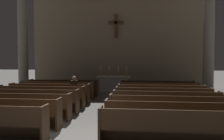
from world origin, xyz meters
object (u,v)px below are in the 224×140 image
Objects in this scene: pew_right_row_5 at (163,99)px; altar at (114,83)px; pew_right_row_7 at (159,92)px; pew_right_row_2 at (174,117)px; pew_left_row_5 at (40,96)px; candlestick_outer_right at (127,73)px; column_left_second at (23,35)px; lone_worshipper at (75,89)px; pew_left_row_6 at (49,93)px; pew_left_row_8 at (63,88)px; pew_right_row_6 at (161,95)px; pew_left_row_3 at (15,106)px; pew_left_row_7 at (57,90)px; pew_right_row_8 at (158,89)px; pew_right_row_3 at (170,109)px; pew_right_row_1 at (181,128)px; column_right_second at (209,33)px; pew_right_row_4 at (166,103)px; candlestick_inner_right at (118,73)px; candlestick_inner_left at (109,73)px; candlestick_outer_left at (101,73)px; pew_left_row_4 at (29,101)px.

pew_right_row_5 is 6.18m from altar.
pew_right_row_2 is at bearing -90.00° from pew_right_row_7.
candlestick_outer_right is at bearing 57.63° from pew_left_row_5.
column_left_second reaches higher than lone_worshipper.
pew_left_row_6 is 6.01× the size of candlestick_outer_right.
pew_right_row_6 is (5.36, -2.17, 0.00)m from pew_left_row_8.
pew_left_row_3 is 1.00× the size of pew_left_row_7.
pew_left_row_7 and pew_right_row_8 have the same top height.
pew_left_row_6 and pew_right_row_3 have the same top height.
pew_right_row_1 is 9.79m from column_right_second.
pew_right_row_4 is at bearing -90.00° from pew_right_row_8.
pew_left_row_8 is 0.53× the size of column_left_second.
candlestick_inner_right is at bearing 61.85° from pew_left_row_5.
candlestick_inner_left reaches higher than pew_right_row_2.
pew_right_row_4 is 1.00× the size of pew_right_row_6.
altar is at bearing 64.30° from pew_left_row_5.
pew_left_row_5 is 6.27m from pew_right_row_8.
pew_left_row_5 is 2.17m from pew_left_row_7.
pew_left_row_5 is 1.00× the size of pew_right_row_3.
candlestick_outer_left reaches higher than pew_left_row_7.
candlestick_inner_left reaches higher than pew_right_row_7.
column_right_second is (3.00, 6.59, 3.17)m from pew_right_row_3.
column_right_second is at bearing -10.88° from candlestick_inner_left.
pew_right_row_5 is 5.91m from candlestick_outer_right.
column_left_second is (-8.36, 4.42, 3.17)m from pew_right_row_5.
pew_right_row_3 and pew_right_row_8 have the same top height.
pew_left_row_4 is 1.00× the size of pew_right_row_4.
pew_right_row_2 is 9.53m from candlestick_outer_left.
pew_right_row_7 is 4.96m from candlestick_outer_left.
pew_left_row_4 is 1.81× the size of altar.
pew_right_row_4 is at bearing -39.00° from pew_left_row_8.
pew_left_row_5 and pew_right_row_3 have the same top height.
candlestick_outer_right is (-1.83, 7.74, 0.74)m from pew_right_row_3.
candlestick_outer_right reaches higher than pew_right_row_6.
pew_left_row_7 is 1.00× the size of pew_right_row_2.
pew_left_row_8 is (0.00, 2.17, 0.00)m from pew_left_row_6.
pew_right_row_1 is at bearing -54.79° from pew_left_row_8.
pew_right_row_2 is at bearing -90.00° from pew_right_row_5.
pew_right_row_8 is 3.54m from altar.
candlestick_outer_right is at bearing 0.00° from candlestick_inner_left.
pew_left_row_3 is 1.00× the size of pew_left_row_6.
pew_left_row_7 is 1.00× the size of pew_right_row_8.
column_right_second is (8.36, 2.25, 3.17)m from pew_left_row_7.
pew_left_row_5 and pew_left_row_6 have the same top height.
column_right_second is 5.65× the size of lone_worshipper.
pew_right_row_1 is at bearing -74.87° from altar.
pew_left_row_6 is 1.00× the size of pew_right_row_6.
pew_right_row_3 and pew_right_row_4 have the same top height.
pew_left_row_3 is 1.00× the size of pew_right_row_8.
pew_right_row_8 is at bearing -7.93° from column_left_second.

